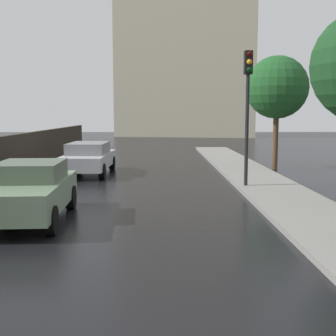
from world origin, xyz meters
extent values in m
cube|color=slate|center=(-1.74, 8.55, 0.64)|extent=(1.85, 4.01, 0.64)
cube|color=#4D5C49|center=(-1.75, 8.78, 1.18)|extent=(1.56, 1.86, 0.44)
cylinder|color=black|center=(-0.91, 7.28, 0.32)|extent=(0.24, 0.64, 0.63)
cylinder|color=black|center=(-1.01, 9.88, 0.32)|extent=(0.24, 0.64, 0.63)
cylinder|color=black|center=(-2.57, 9.82, 0.32)|extent=(0.24, 0.64, 0.63)
cube|color=#B2B5BA|center=(-1.62, 16.78, 0.59)|extent=(1.85, 4.40, 0.57)
cube|color=gray|center=(-1.62, 16.76, 1.11)|extent=(1.59, 2.40, 0.46)
cylinder|color=black|center=(-0.87, 15.32, 0.31)|extent=(0.24, 0.63, 0.62)
cylinder|color=black|center=(-2.45, 15.37, 0.31)|extent=(0.24, 0.63, 0.62)
cylinder|color=black|center=(-0.78, 18.19, 0.31)|extent=(0.24, 0.63, 0.62)
cylinder|color=black|center=(-2.36, 18.24, 0.31)|extent=(0.24, 0.63, 0.62)
cylinder|color=black|center=(4.29, 12.85, 1.99)|extent=(0.12, 0.12, 3.69)
cube|color=black|center=(4.29, 12.85, 4.21)|extent=(0.26, 0.26, 0.75)
sphere|color=#360503|center=(4.29, 12.68, 4.46)|extent=(0.17, 0.17, 0.17)
sphere|color=orange|center=(4.29, 12.68, 4.21)|extent=(0.17, 0.17, 0.17)
sphere|color=black|center=(4.29, 12.68, 3.96)|extent=(0.17, 0.17, 0.17)
cylinder|color=#4C3823|center=(6.70, 18.31, 1.37)|extent=(0.25, 0.25, 2.74)
sphere|color=#1E5123|center=(6.70, 18.31, 3.73)|extent=(2.83, 2.83, 2.83)
cube|color=#B2A88E|center=(4.62, 49.43, 12.40)|extent=(16.48, 10.79, 24.79)
camera|label=1|loc=(1.38, -1.84, 2.55)|focal=47.24mm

